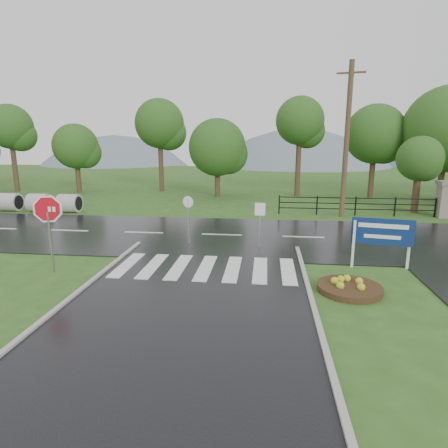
# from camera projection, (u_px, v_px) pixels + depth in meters

# --- Properties ---
(ground) EXTENTS (120.00, 120.00, 0.00)m
(ground) POSITION_uv_depth(u_px,v_px,m) (172.00, 339.00, 8.93)
(ground) COLOR #2C551C
(ground) RESTS_ON ground
(main_road) EXTENTS (90.00, 8.00, 0.04)m
(main_road) POSITION_uv_depth(u_px,v_px,m) (222.00, 236.00, 18.62)
(main_road) COLOR black
(main_road) RESTS_ON ground
(crosswalk) EXTENTS (6.50, 2.80, 0.02)m
(crosswalk) POSITION_uv_depth(u_px,v_px,m) (206.00, 268.00, 13.76)
(crosswalk) COLOR silver
(crosswalk) RESTS_ON ground
(pillar_west) EXTENTS (1.00, 1.00, 2.24)m
(pillar_west) POSITION_uv_depth(u_px,v_px,m) (445.00, 198.00, 22.75)
(pillar_west) COLOR gray
(pillar_west) RESTS_ON ground
(fence_west) EXTENTS (9.58, 0.08, 1.20)m
(fence_west) POSITION_uv_depth(u_px,v_px,m) (356.00, 204.00, 23.43)
(fence_west) COLOR black
(fence_west) RESTS_ON ground
(hills) EXTENTS (102.00, 48.00, 48.00)m
(hills) POSITION_uv_depth(u_px,v_px,m) (271.00, 243.00, 74.97)
(hills) COLOR slate
(hills) RESTS_ON ground
(treeline) EXTENTS (83.20, 5.20, 10.00)m
(treeline) POSITION_uv_depth(u_px,v_px,m) (253.00, 195.00, 32.08)
(treeline) COLOR #224D17
(treeline) RESTS_ON ground
(culvert_pipes) EXTENTS (9.70, 1.20, 1.20)m
(culvert_pipes) POSITION_uv_depth(u_px,v_px,m) (10.00, 202.00, 24.96)
(culvert_pipes) COLOR #9E9B93
(culvert_pipes) RESTS_ON ground
(stop_sign) EXTENTS (1.26, 0.41, 2.97)m
(stop_sign) POSITION_uv_depth(u_px,v_px,m) (48.00, 216.00, 13.05)
(stop_sign) COLOR #939399
(stop_sign) RESTS_ON ground
(estate_billboard) EXTENTS (2.12, 0.45, 1.88)m
(estate_billboard) POSITION_uv_depth(u_px,v_px,m) (382.00, 234.00, 13.61)
(estate_billboard) COLOR silver
(estate_billboard) RESTS_ON ground
(flower_bed) EXTENTS (2.00, 2.00, 0.40)m
(flower_bed) POSITION_uv_depth(u_px,v_px,m) (350.00, 287.00, 11.73)
(flower_bed) COLOR #332111
(flower_bed) RESTS_ON ground
(reg_sign_small) EXTENTS (0.45, 0.05, 2.03)m
(reg_sign_small) POSITION_uv_depth(u_px,v_px,m) (260.00, 216.00, 16.10)
(reg_sign_small) COLOR #939399
(reg_sign_small) RESTS_ON ground
(reg_sign_round) EXTENTS (0.49, 0.18, 2.22)m
(reg_sign_round) POSITION_uv_depth(u_px,v_px,m) (188.00, 214.00, 16.75)
(reg_sign_round) COLOR #939399
(reg_sign_round) RESTS_ON ground
(utility_pole_east) EXTENTS (1.60, 0.49, 9.12)m
(utility_pole_east) POSITION_uv_depth(u_px,v_px,m) (347.00, 140.00, 22.19)
(utility_pole_east) COLOR #473523
(utility_pole_east) RESTS_ON ground
(entrance_tree_left) EXTENTS (2.84, 2.84, 4.92)m
(entrance_tree_left) POSITION_uv_depth(u_px,v_px,m) (420.00, 159.00, 23.83)
(entrance_tree_left) COLOR #3D2B1C
(entrance_tree_left) RESTS_ON ground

